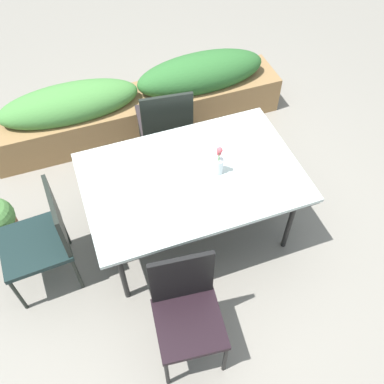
# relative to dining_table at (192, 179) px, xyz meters

# --- Properties ---
(ground_plane) EXTENTS (12.00, 12.00, 0.00)m
(ground_plane) POSITION_rel_dining_table_xyz_m (0.05, 0.08, -0.69)
(ground_plane) COLOR gray
(dining_table) EXTENTS (1.62, 1.06, 0.73)m
(dining_table) POSITION_rel_dining_table_xyz_m (0.00, 0.00, 0.00)
(dining_table) COLOR silver
(dining_table) RESTS_ON ground
(chair_far_side) EXTENTS (0.53, 0.53, 0.91)m
(chair_far_side) POSITION_rel_dining_table_xyz_m (0.06, 0.88, -0.16)
(chair_far_side) COLOR #2B2325
(chair_far_side) RESTS_ON ground
(chair_near_left) EXTENTS (0.48, 0.48, 0.94)m
(chair_near_left) POSITION_rel_dining_table_xyz_m (-0.36, -0.87, -0.16)
(chair_near_left) COLOR black
(chair_near_left) RESTS_ON ground
(chair_end_left) EXTENTS (0.51, 0.51, 0.88)m
(chair_end_left) POSITION_rel_dining_table_xyz_m (-1.16, 0.00, -0.18)
(chair_end_left) COLOR black
(chair_end_left) RESTS_ON ground
(flower_vase) EXTENTS (0.08, 0.08, 0.28)m
(flower_vase) POSITION_rel_dining_table_xyz_m (0.19, -0.03, 0.14)
(flower_vase) COLOR silver
(flower_vase) RESTS_ON dining_table
(planter_box) EXTENTS (2.97, 0.51, 0.72)m
(planter_box) POSITION_rel_dining_table_xyz_m (-0.04, 1.44, -0.35)
(planter_box) COLOR olive
(planter_box) RESTS_ON ground
(potted_plant) EXTENTS (0.30, 0.30, 0.53)m
(potted_plant) POSITION_rel_dining_table_xyz_m (-1.51, 0.41, -0.41)
(potted_plant) COLOR #9E6047
(potted_plant) RESTS_ON ground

